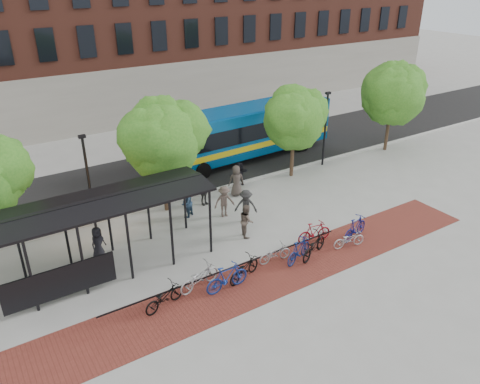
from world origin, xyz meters
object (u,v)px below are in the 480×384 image
bus (244,130)px  pedestrian_4 (204,192)px  tree_d (394,91)px  bike_6 (275,253)px  tree_c (295,116)px  bus_shelter (89,213)px  pedestrian_9 (246,206)px  bike_9 (314,232)px  bike_10 (349,239)px  lamp_post_left (89,180)px  bike_4 (244,269)px  pedestrian_3 (224,201)px  bike_2 (199,277)px  bike_7 (299,250)px  tree_b (162,135)px  bike_8 (314,246)px  pedestrian_2 (186,203)px  pedestrian_5 (240,174)px  bike_11 (355,228)px  bike_3 (227,278)px  pedestrian_6 (236,181)px  pedestrian_0 (98,243)px  lamp_post_right (325,127)px  pedestrian_8 (246,220)px  bike_0 (164,297)px

bus → pedestrian_4: (-6.02, -4.95, -1.32)m
tree_d → bike_6: tree_d is taller
tree_c → bus: tree_c is taller
bus_shelter → pedestrian_9: (8.18, 0.20, -2.06)m
bike_9 → bike_10: (1.12, -1.29, -0.11)m
lamp_post_left → bike_4: size_ratio=2.65×
bus → pedestrian_3: 8.99m
bike_2 → bike_7: bike_7 is taller
lamp_post_left → bus: size_ratio=0.37×
tree_b → pedestrian_3: size_ratio=3.57×
bus → bike_8: size_ratio=6.50×
pedestrian_2 → pedestrian_5: (4.66, 1.84, -0.08)m
bike_10 → bike_11: 0.98m
bike_3 → lamp_post_left: bearing=19.2°
lamp_post_left → bike_2: bearing=-74.1°
bus_shelter → pedestrian_6: size_ratio=5.52×
bike_6 → pedestrian_0: 8.32m
bike_4 → lamp_post_right: bearing=-74.0°
pedestrian_5 → pedestrian_6: size_ratio=0.81×
bus → bike_10: size_ratio=8.13×
bike_8 → bike_4: bearing=63.7°
bus_shelter → bike_2: size_ratio=5.14×
pedestrian_0 → bike_11: bearing=-54.2°
bike_2 → pedestrian_6: (6.18, 6.81, 0.42)m
tree_d → pedestrian_6: 14.19m
pedestrian_3 → bike_9: bearing=-52.7°
bike_11 → pedestrian_8: pedestrian_8 is taller
pedestrian_8 → pedestrian_5: bearing=-9.5°
bike_3 → pedestrian_9: 6.00m
pedestrian_2 → bike_9: bearing=94.1°
pedestrian_6 → tree_b: bearing=8.7°
bike_4 → bike_7: bearing=-112.6°
tree_d → pedestrian_9: size_ratio=3.48×
bike_2 → bike_4: bearing=-115.2°
tree_d → bus: 11.12m
bike_3 → bike_11: 7.65m
bus_shelter → pedestrian_0: (0.41, 1.04, -2.18)m
lamp_post_left → pedestrian_6: bearing=-5.7°
lamp_post_left → bus: 12.82m
tree_d → pedestrian_2: 17.90m
pedestrian_2 → tree_b: bearing=-100.9°
bike_10 → pedestrian_9: size_ratio=0.90×
lamp_post_left → bike_10: 13.42m
bus → pedestrian_9: size_ratio=7.32×
bike_2 → bike_3: 1.21m
bike_0 → lamp_post_left: bearing=-12.7°
bike_3 → bike_2: bearing=50.1°
bike_6 → bike_8: bearing=-104.0°
bus → bike_0: (-11.75, -12.10, -1.61)m
pedestrian_3 → bike_11: bearing=-41.5°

